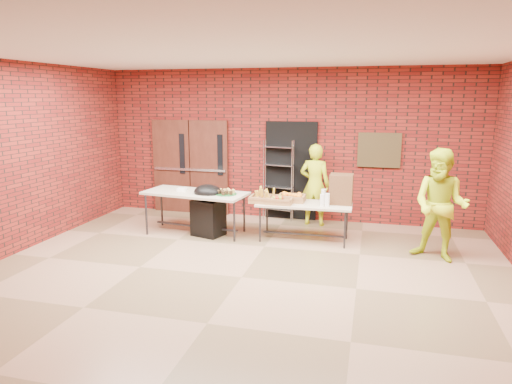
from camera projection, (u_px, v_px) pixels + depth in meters
room at (241, 170)px, 6.38m from camera, size 8.08×7.08×3.28m
double_doors at (191, 167)px, 10.29m from camera, size 1.78×0.12×2.10m
dark_doorway at (291, 171)px, 9.75m from camera, size 1.10×0.06×2.10m
bronze_plaque at (379, 150)px, 9.20m from camera, size 0.85×0.04×0.70m
wire_rack at (278, 180)px, 9.71m from camera, size 0.66×0.33×1.71m
table_left at (195, 196)px, 8.75m from camera, size 2.07×1.07×0.82m
table_right at (304, 206)px, 8.31m from camera, size 1.72×0.75×0.70m
basket_bananas at (264, 199)px, 8.37m from camera, size 0.49×0.38×0.15m
basket_oranges at (292, 198)px, 8.44m from camera, size 0.49×0.38×0.15m
basket_apples at (280, 200)px, 8.26m from camera, size 0.46×0.36×0.14m
muffin_tray at (226, 192)px, 8.51m from camera, size 0.41×0.41×0.10m
napkin_box at (182, 190)px, 8.81m from camera, size 0.18×0.12×0.06m
coffee_dispenser at (341, 189)px, 8.22m from camera, size 0.41×0.37×0.54m
cup_stack_front at (322, 200)px, 8.05m from camera, size 0.07×0.07×0.22m
cup_stack_mid at (327, 200)px, 8.03m from camera, size 0.08×0.08×0.23m
cup_stack_back at (324, 196)px, 8.26m from camera, size 0.09×0.09×0.26m
covered_grill at (208, 210)px, 8.66m from camera, size 0.65×0.59×0.99m
volunteer_woman at (315, 185)px, 9.31m from camera, size 0.65×0.45×1.68m
volunteer_man at (441, 205)px, 7.27m from camera, size 1.09×0.99×1.82m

